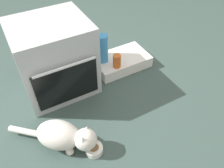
% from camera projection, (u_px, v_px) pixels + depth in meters
% --- Properties ---
extents(ground, '(8.00, 8.00, 0.00)m').
position_uv_depth(ground, '(72.00, 110.00, 2.01)').
color(ground, '#384C47').
extents(oven, '(0.65, 0.62, 0.69)m').
position_uv_depth(oven, '(55.00, 58.00, 2.00)').
color(oven, '#B7BABF').
rests_on(oven, ground).
extents(pantry_cabinet, '(0.59, 0.36, 0.12)m').
position_uv_depth(pantry_cabinet, '(121.00, 61.00, 2.43)').
color(pantry_cabinet, white).
rests_on(pantry_cabinet, ground).
extents(food_bowl, '(0.14, 0.14, 0.08)m').
position_uv_depth(food_bowl, '(94.00, 149.00, 1.70)').
color(food_bowl, white).
rests_on(food_bowl, ground).
extents(cat, '(0.58, 0.54, 0.25)m').
position_uv_depth(cat, '(64.00, 136.00, 1.67)').
color(cat, silver).
rests_on(cat, ground).
extents(sauce_jar, '(0.08, 0.08, 0.14)m').
position_uv_depth(sauce_jar, '(117.00, 61.00, 2.22)').
color(sauce_jar, '#D16023').
rests_on(sauce_jar, pantry_cabinet).
extents(water_bottle, '(0.11, 0.11, 0.30)m').
position_uv_depth(water_bottle, '(103.00, 49.00, 2.23)').
color(water_bottle, '#388CD1').
rests_on(water_bottle, pantry_cabinet).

